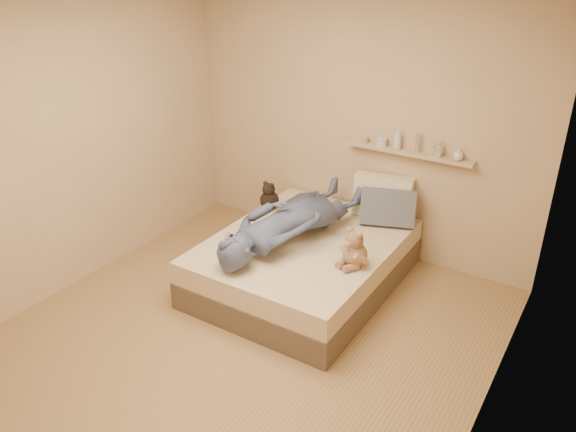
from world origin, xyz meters
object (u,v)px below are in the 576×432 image
Objects in this scene: pillow_grey at (388,207)px; bed at (305,262)px; person at (290,219)px; game_console at (235,239)px; teddy_bear at (354,251)px; pillow_cream at (383,196)px; dark_plush at (269,197)px; wall_shelf at (408,153)px.

bed is at bearing -124.94° from pillow_grey.
person is at bearing -128.68° from pillow_grey.
game_console is 0.55× the size of teddy_bear.
pillow_cream is 1.01m from person.
teddy_bear is 0.61× the size of pillow_cream.
wall_shelf is at bearing 24.54° from dark_plush.
game_console is at bearing -122.05° from bed.
pillow_grey is at bearing 16.04° from dark_plush.
teddy_bear is 1.16× the size of dark_plush.
person is (-0.12, -0.06, 0.42)m from bed.
pillow_cream is 0.46× the size of wall_shelf.
wall_shelf is (0.07, 0.22, 0.48)m from pillow_grey.
wall_shelf is (-0.01, 1.08, 0.51)m from teddy_bear.
bed is 0.69m from teddy_bear.
pillow_grey is at bearing -119.49° from person.
pillow_cream is 0.49m from wall_shelf.
pillow_cream is at bearing 129.11° from pillow_grey.
person is at bearing -153.71° from bed.
wall_shelf is at bearing 58.49° from game_console.
game_console is 0.11× the size of person.
person reaches higher than pillow_grey.
pillow_cream reaches higher than game_console.
dark_plush is at bearing -155.46° from wall_shelf.
wall_shelf reaches higher than dark_plush.
teddy_bear is at bearing -24.46° from dark_plush.
pillow_grey is 0.96m from person.
person is 1.26m from wall_shelf.
person reaches higher than bed.
teddy_bear is 0.28× the size of wall_shelf.
wall_shelf is at bearing -115.40° from person.
pillow_grey is (1.11, 0.32, 0.05)m from dark_plush.
pillow_cream is (0.37, 0.83, 0.43)m from bed.
dark_plush is at bearing 155.54° from teddy_bear.
pillow_grey is at bearing -107.24° from wall_shelf.
dark_plush is 1.10m from pillow_cream.
person reaches higher than dark_plush.
dark_plush is at bearing -163.96° from pillow_grey.
bed is 0.44m from person.
pillow_cream is at bearing 66.08° from bed.
dark_plush is 1.16m from pillow_grey.
person is at bearing -124.59° from wall_shelf.
teddy_bear is 0.20× the size of person.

